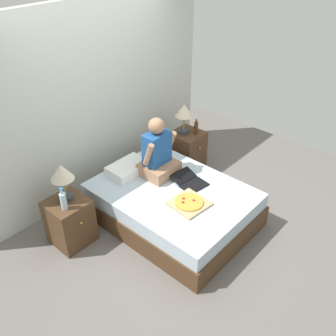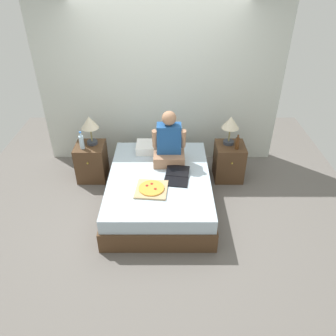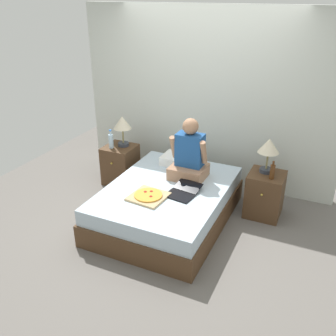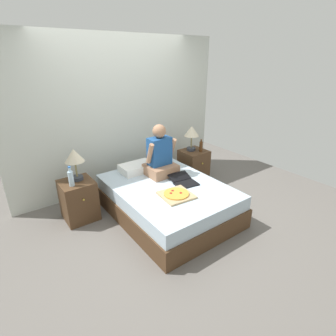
{
  "view_description": "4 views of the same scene",
  "coord_description": "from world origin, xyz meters",
  "px_view_note": "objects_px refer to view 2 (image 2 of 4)",
  "views": [
    {
      "loc": [
        -2.75,
        -2.37,
        3.23
      ],
      "look_at": [
        -0.06,
        0.02,
        0.8
      ],
      "focal_mm": 40.0,
      "sensor_mm": 36.0,
      "label": 1
    },
    {
      "loc": [
        0.12,
        -3.67,
        3.04
      ],
      "look_at": [
        0.11,
        -0.17,
        0.71
      ],
      "focal_mm": 35.0,
      "sensor_mm": 36.0,
      "label": 2
    },
    {
      "loc": [
        1.7,
        -3.65,
        2.66
      ],
      "look_at": [
        0.04,
        -0.07,
        0.77
      ],
      "focal_mm": 40.0,
      "sensor_mm": 36.0,
      "label": 3
    },
    {
      "loc": [
        -1.96,
        -2.69,
        2.17
      ],
      "look_at": [
        -0.01,
        -0.03,
        0.75
      ],
      "focal_mm": 28.0,
      "sensor_mm": 36.0,
      "label": 4
    }
  ],
  "objects_px": {
    "beer_bottle": "(238,143)",
    "laptop": "(177,178)",
    "water_bottle": "(83,142)",
    "lamp_on_right_nightstand": "(232,124)",
    "pizza_box": "(152,189)",
    "bed": "(160,190)",
    "lamp_on_left_nightstand": "(91,124)",
    "nightstand_left": "(93,161)",
    "nightstand_right": "(230,162)",
    "person_seated": "(170,144)"
  },
  "relations": [
    {
      "from": "lamp_on_right_nightstand",
      "to": "laptop",
      "type": "height_order",
      "value": "lamp_on_right_nightstand"
    },
    {
      "from": "person_seated",
      "to": "pizza_box",
      "type": "height_order",
      "value": "person_seated"
    },
    {
      "from": "nightstand_right",
      "to": "beer_bottle",
      "type": "distance_m",
      "value": 0.41
    },
    {
      "from": "pizza_box",
      "to": "nightstand_right",
      "type": "bearing_deg",
      "value": 39.91
    },
    {
      "from": "beer_bottle",
      "to": "person_seated",
      "type": "relative_size",
      "value": 0.29
    },
    {
      "from": "nightstand_left",
      "to": "pizza_box",
      "type": "height_order",
      "value": "nightstand_left"
    },
    {
      "from": "water_bottle",
      "to": "lamp_on_right_nightstand",
      "type": "distance_m",
      "value": 2.21
    },
    {
      "from": "nightstand_right",
      "to": "pizza_box",
      "type": "relative_size",
      "value": 1.34
    },
    {
      "from": "nightstand_left",
      "to": "laptop",
      "type": "bearing_deg",
      "value": -29.22
    },
    {
      "from": "beer_bottle",
      "to": "pizza_box",
      "type": "height_order",
      "value": "beer_bottle"
    },
    {
      "from": "water_bottle",
      "to": "lamp_on_right_nightstand",
      "type": "relative_size",
      "value": 0.61
    },
    {
      "from": "lamp_on_left_nightstand",
      "to": "laptop",
      "type": "bearing_deg",
      "value": -31.65
    },
    {
      "from": "bed",
      "to": "lamp_on_left_nightstand",
      "type": "relative_size",
      "value": 4.24
    },
    {
      "from": "nightstand_left",
      "to": "bed",
      "type": "bearing_deg",
      "value": -31.04
    },
    {
      "from": "beer_bottle",
      "to": "lamp_on_right_nightstand",
      "type": "bearing_deg",
      "value": 123.69
    },
    {
      "from": "bed",
      "to": "lamp_on_left_nightstand",
      "type": "xyz_separation_m",
      "value": [
        -1.03,
        0.7,
        0.67
      ]
    },
    {
      "from": "bed",
      "to": "water_bottle",
      "type": "distance_m",
      "value": 1.36
    },
    {
      "from": "nightstand_left",
      "to": "beer_bottle",
      "type": "distance_m",
      "value": 2.25
    },
    {
      "from": "laptop",
      "to": "nightstand_left",
      "type": "bearing_deg",
      "value": 150.78
    },
    {
      "from": "nightstand_left",
      "to": "lamp_on_right_nightstand",
      "type": "bearing_deg",
      "value": 1.35
    },
    {
      "from": "lamp_on_left_nightstand",
      "to": "lamp_on_right_nightstand",
      "type": "xyz_separation_m",
      "value": [
        2.08,
        0.0,
        0.0
      ]
    },
    {
      "from": "water_bottle",
      "to": "laptop",
      "type": "relative_size",
      "value": 0.61
    },
    {
      "from": "nightstand_right",
      "to": "lamp_on_right_nightstand",
      "type": "distance_m",
      "value": 0.62
    },
    {
      "from": "lamp_on_right_nightstand",
      "to": "pizza_box",
      "type": "distance_m",
      "value": 1.58
    },
    {
      "from": "lamp_on_left_nightstand",
      "to": "bed",
      "type": "bearing_deg",
      "value": -33.96
    },
    {
      "from": "beer_bottle",
      "to": "laptop",
      "type": "distance_m",
      "value": 1.12
    },
    {
      "from": "water_bottle",
      "to": "person_seated",
      "type": "xyz_separation_m",
      "value": [
        1.29,
        -0.19,
        0.07
      ]
    },
    {
      "from": "bed",
      "to": "person_seated",
      "type": "distance_m",
      "value": 0.66
    },
    {
      "from": "water_bottle",
      "to": "pizza_box",
      "type": "relative_size",
      "value": 0.63
    },
    {
      "from": "lamp_on_left_nightstand",
      "to": "person_seated",
      "type": "xyz_separation_m",
      "value": [
        1.17,
        -0.33,
        -0.15
      ]
    },
    {
      "from": "nightstand_right",
      "to": "water_bottle",
      "type": "bearing_deg",
      "value": -177.69
    },
    {
      "from": "nightstand_left",
      "to": "pizza_box",
      "type": "relative_size",
      "value": 1.34
    },
    {
      "from": "lamp_on_left_nightstand",
      "to": "laptop",
      "type": "distance_m",
      "value": 1.55
    },
    {
      "from": "lamp_on_left_nightstand",
      "to": "lamp_on_right_nightstand",
      "type": "bearing_deg",
      "value": 0.0
    },
    {
      "from": "nightstand_left",
      "to": "person_seated",
      "type": "height_order",
      "value": "person_seated"
    },
    {
      "from": "nightstand_right",
      "to": "person_seated",
      "type": "distance_m",
      "value": 1.09
    },
    {
      "from": "bed",
      "to": "person_seated",
      "type": "height_order",
      "value": "person_seated"
    },
    {
      "from": "bed",
      "to": "lamp_on_left_nightstand",
      "type": "distance_m",
      "value": 1.42
    },
    {
      "from": "nightstand_right",
      "to": "laptop",
      "type": "distance_m",
      "value": 1.13
    },
    {
      "from": "lamp_on_right_nightstand",
      "to": "beer_bottle",
      "type": "height_order",
      "value": "lamp_on_right_nightstand"
    },
    {
      "from": "bed",
      "to": "nightstand_right",
      "type": "bearing_deg",
      "value": 31.04
    },
    {
      "from": "laptop",
      "to": "bed",
      "type": "bearing_deg",
      "value": 159.89
    },
    {
      "from": "person_seated",
      "to": "nightstand_left",
      "type": "bearing_deg",
      "value": 167.01
    },
    {
      "from": "nightstand_left",
      "to": "lamp_on_right_nightstand",
      "type": "height_order",
      "value": "lamp_on_right_nightstand"
    },
    {
      "from": "nightstand_left",
      "to": "water_bottle",
      "type": "bearing_deg",
      "value": -131.65
    },
    {
      "from": "lamp_on_left_nightstand",
      "to": "nightstand_right",
      "type": "bearing_deg",
      "value": -1.36
    },
    {
      "from": "bed",
      "to": "nightstand_left",
      "type": "relative_size",
      "value": 3.28
    },
    {
      "from": "pizza_box",
      "to": "bed",
      "type": "bearing_deg",
      "value": 74.58
    },
    {
      "from": "nightstand_right",
      "to": "lamp_on_right_nightstand",
      "type": "relative_size",
      "value": 1.29
    },
    {
      "from": "nightstand_left",
      "to": "beer_bottle",
      "type": "relative_size",
      "value": 2.53
    }
  ]
}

